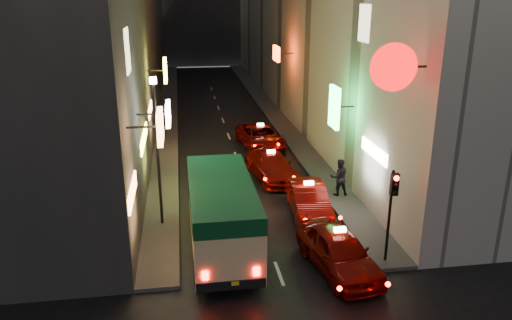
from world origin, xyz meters
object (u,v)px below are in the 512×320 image
minibus (222,208)px  lamp_post (157,143)px  taxi_near (339,248)px  traffic_light (393,198)px

minibus → lamp_post: (-2.35, 2.58, 1.92)m
minibus → taxi_near: size_ratio=1.14×
minibus → lamp_post: 3.98m
traffic_light → lamp_post: bearing=151.1°
traffic_light → lamp_post: lamp_post is taller
taxi_near → lamp_post: (-6.34, 4.56, 2.84)m
minibus → traffic_light: size_ratio=1.90×
lamp_post → taxi_near: bearing=-35.7°
taxi_near → traffic_light: traffic_light is taller
traffic_light → taxi_near: bearing=-179.2°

